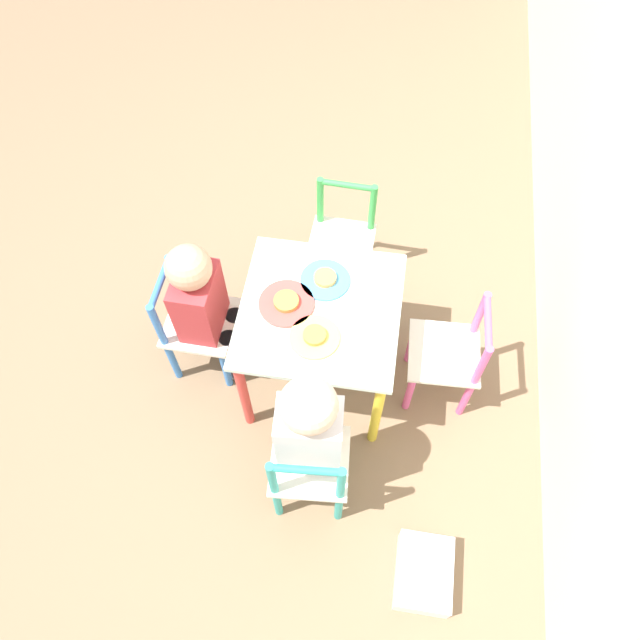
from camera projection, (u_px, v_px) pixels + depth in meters
name	position (u px, v px, depth m)	size (l,w,h in m)	color
ground_plane	(320.00, 373.00, 2.54)	(6.00, 6.00, 0.00)	#7F664C
kids_table	(320.00, 321.00, 2.19)	(0.55, 0.55, 0.50)	silver
chair_teal	(309.00, 469.00, 2.08)	(0.28, 0.28, 0.52)	silver
chair_blue	(195.00, 324.00, 2.37)	(0.26, 0.26, 0.52)	silver
chair_green	(342.00, 243.00, 2.57)	(0.27, 0.27, 0.52)	silver
chair_pink	(450.00, 356.00, 2.30)	(0.27, 0.27, 0.52)	silver
child_right	(310.00, 429.00, 1.92)	(0.22, 0.21, 0.78)	#7A6B5B
child_front	(204.00, 302.00, 2.22)	(0.20, 0.21, 0.71)	#38383D
plate_right	(315.00, 337.00, 2.05)	(0.17, 0.17, 0.03)	#EADB66
plate_front	(286.00, 303.00, 2.12)	(0.19, 0.19, 0.03)	#E54C47
plate_left	(325.00, 279.00, 2.17)	(0.17, 0.17, 0.03)	#4C9EE0
storage_bin	(424.00, 573.00, 2.10)	(0.24, 0.18, 0.10)	silver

